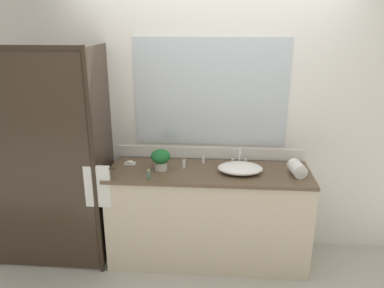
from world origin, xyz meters
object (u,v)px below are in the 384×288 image
at_px(sink_basin, 240,168).
at_px(faucet, 239,160).
at_px(potted_plant, 161,158).
at_px(soap_dish, 130,163).
at_px(amenity_bottle_shampoo, 149,174).
at_px(amenity_bottle_lotion, 203,159).
at_px(rolled_towel_near_edge, 297,169).
at_px(amenity_bottle_body_wash, 184,163).

height_order(sink_basin, faucet, faucet).
distance_m(potted_plant, soap_dish, 0.34).
bearing_deg(soap_dish, faucet, 3.26).
bearing_deg(amenity_bottle_shampoo, amenity_bottle_lotion, 42.32).
relative_size(potted_plant, rolled_towel_near_edge, 0.99).
height_order(sink_basin, potted_plant, potted_plant).
bearing_deg(faucet, amenity_bottle_shampoo, -153.89).
bearing_deg(rolled_towel_near_edge, faucet, 157.99).
xyz_separation_m(potted_plant, amenity_bottle_shampoo, (-0.07, -0.21, -0.07)).
relative_size(potted_plant, amenity_bottle_shampoo, 2.15).
height_order(amenity_bottle_body_wash, rolled_towel_near_edge, rolled_towel_near_edge).
height_order(sink_basin, soap_dish, sink_basin).
xyz_separation_m(sink_basin, amenity_bottle_body_wash, (-0.50, 0.07, 0.01)).
distance_m(amenity_bottle_shampoo, rolled_towel_near_edge, 1.27).
bearing_deg(sink_basin, soap_dish, 173.35).
height_order(amenity_bottle_shampoo, amenity_bottle_lotion, amenity_bottle_shampoo).
height_order(faucet, amenity_bottle_body_wash, faucet).
relative_size(sink_basin, rolled_towel_near_edge, 2.05).
bearing_deg(potted_plant, rolled_towel_near_edge, -1.23).
bearing_deg(amenity_bottle_lotion, faucet, -3.76).
distance_m(soap_dish, amenity_bottle_shampoo, 0.40).
bearing_deg(amenity_bottle_lotion, amenity_bottle_shampoo, -137.68).
distance_m(sink_basin, amenity_bottle_shampoo, 0.80).
bearing_deg(amenity_bottle_shampoo, rolled_towel_near_edge, 8.27).
relative_size(potted_plant, amenity_bottle_body_wash, 2.00).
relative_size(amenity_bottle_shampoo, amenity_bottle_lotion, 1.10).
height_order(potted_plant, amenity_bottle_lotion, potted_plant).
xyz_separation_m(soap_dish, amenity_bottle_body_wash, (0.51, -0.05, 0.03)).
xyz_separation_m(potted_plant, rolled_towel_near_edge, (1.19, -0.03, -0.05)).
distance_m(amenity_bottle_lotion, amenity_bottle_body_wash, 0.21).
relative_size(sink_basin, amenity_bottle_lotion, 4.88).
distance_m(sink_basin, rolled_towel_near_edge, 0.49).
height_order(sink_basin, amenity_bottle_body_wash, amenity_bottle_body_wash).
distance_m(sink_basin, amenity_bottle_body_wash, 0.51).
relative_size(amenity_bottle_shampoo, amenity_bottle_body_wash, 0.93).
bearing_deg(faucet, amenity_bottle_body_wash, -167.89).
bearing_deg(potted_plant, amenity_bottle_body_wash, 17.46).
xyz_separation_m(sink_basin, amenity_bottle_shampoo, (-0.77, -0.20, 0.00)).
relative_size(amenity_bottle_lotion, amenity_bottle_body_wash, 0.84).
relative_size(amenity_bottle_body_wash, rolled_towel_near_edge, 0.50).
height_order(faucet, amenity_bottle_lotion, faucet).
bearing_deg(potted_plant, amenity_bottle_shampoo, -108.84).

